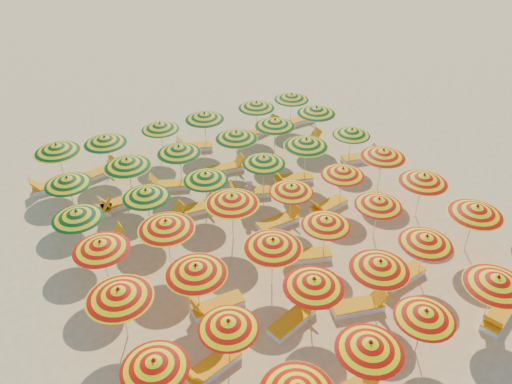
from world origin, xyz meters
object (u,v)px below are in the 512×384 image
(umbrella_8, at_px, (314,283))
(umbrella_28, at_px, (306,142))
(lounger_3, at_px, (498,316))
(umbrella_24, at_px, (77,214))
(umbrella_9, at_px, (380,265))
(lounger_5, at_px, (293,320))
(umbrella_27, at_px, (264,160))
(umbrella_2, at_px, (370,346))
(umbrella_3, at_px, (425,314))
(umbrella_18, at_px, (101,245))
(lounger_16, at_px, (293,179))
(umbrella_40, at_px, (256,105))
(umbrella_13, at_px, (196,269))
(lounger_6, at_px, (359,306))
(lounger_24, at_px, (99,173))
(umbrella_19, at_px, (166,225))
(umbrella_26, at_px, (206,176))
(lounger_18, at_px, (92,211))
(lounger_14, at_px, (195,209))
(umbrella_31, at_px, (127,163))
(lounger_23, at_px, (52,186))
(lounger_9, at_px, (306,255))
(lounger_7, at_px, (402,277))
(umbrella_17, at_px, (424,178))
(umbrella_36, at_px, (57,148))
(umbrella_23, at_px, (383,153))
(umbrella_38, at_px, (160,126))
(umbrella_10, at_px, (426,239))
(umbrella_15, at_px, (326,221))
(umbrella_32, at_px, (179,149))
(umbrella_4, at_px, (497,281))
(umbrella_34, at_px, (275,123))
(umbrella_30, at_px, (67,181))
(umbrella_20, at_px, (232,199))
(lounger_15, at_px, (250,192))
(umbrella_7, at_px, (228,324))
(umbrella_25, at_px, (146,193))
(umbrella_33, at_px, (236,135))
(umbrella_39, at_px, (204,116))
(lounger_4, at_px, (211,367))
(lounger_21, at_px, (226,168))
(umbrella_16, at_px, (379,202))
(lounger_8, at_px, (216,306))
(umbrella_35, at_px, (316,110))
(umbrella_14, at_px, (273,243))
(umbrella_11, at_px, (476,210))
(umbrella_12, at_px, (119,293))
(umbrella_37, at_px, (105,140))
(umbrella_6, at_px, (154,364))
(lounger_11, at_px, (328,206))

(umbrella_8, distance_m, umbrella_28, 8.34)
(lounger_3, bearing_deg, umbrella_24, -61.65)
(umbrella_9, relative_size, lounger_5, 1.30)
(umbrella_27, bearing_deg, umbrella_2, -104.37)
(umbrella_3, distance_m, umbrella_18, 10.13)
(lounger_16, bearing_deg, umbrella_40, -80.89)
(umbrella_13, relative_size, lounger_6, 1.33)
(umbrella_27, xyz_separation_m, lounger_24, (-5.74, 4.96, -1.53))
(umbrella_8, bearing_deg, umbrella_19, 121.09)
(umbrella_26, distance_m, lounger_18, 4.95)
(umbrella_24, distance_m, lounger_14, 4.76)
(umbrella_31, distance_m, lounger_23, 4.13)
(lounger_9, bearing_deg, lounger_7, 151.89)
(umbrella_17, bearing_deg, umbrella_36, 141.33)
(umbrella_23, height_order, umbrella_38, umbrella_23)
(umbrella_10, xyz_separation_m, umbrella_18, (-9.42, 4.98, 0.08))
(umbrella_17, bearing_deg, lounger_16, 122.48)
(umbrella_15, bearing_deg, lounger_7, -54.87)
(umbrella_31, xyz_separation_m, umbrella_32, (2.26, 0.04, -0.05))
(umbrella_4, xyz_separation_m, umbrella_34, (-0.19, 12.11, -0.03))
(umbrella_30, height_order, lounger_3, umbrella_30)
(umbrella_23, bearing_deg, umbrella_8, -145.78)
(umbrella_20, distance_m, umbrella_36, 8.46)
(umbrella_18, distance_m, lounger_15, 7.30)
(umbrella_9, bearing_deg, umbrella_17, 31.02)
(umbrella_32, bearing_deg, umbrella_40, 24.51)
(umbrella_7, distance_m, umbrella_25, 7.03)
(umbrella_27, distance_m, umbrella_34, 3.30)
(umbrella_20, relative_size, lounger_14, 1.21)
(umbrella_33, height_order, lounger_24, umbrella_33)
(umbrella_31, relative_size, umbrella_34, 1.04)
(umbrella_39, distance_m, lounger_4, 13.03)
(lounger_21, bearing_deg, umbrella_16, -58.82)
(lounger_5, height_order, lounger_8, same)
(umbrella_10, xyz_separation_m, umbrella_23, (2.45, 4.85, 0.14))
(umbrella_17, bearing_deg, umbrella_35, 90.01)
(umbrella_32, height_order, lounger_9, umbrella_32)
(lounger_23, bearing_deg, umbrella_32, 157.36)
(umbrella_14, distance_m, umbrella_17, 7.09)
(umbrella_36, height_order, lounger_4, umbrella_36)
(umbrella_20, bearing_deg, umbrella_36, 123.65)
(umbrella_40, xyz_separation_m, lounger_23, (-10.26, 0.11, -1.55))
(umbrella_2, bearing_deg, umbrella_3, 2.80)
(umbrella_11, distance_m, umbrella_24, 14.06)
(umbrella_2, bearing_deg, umbrella_12, 136.02)
(umbrella_30, distance_m, umbrella_37, 3.23)
(umbrella_31, bearing_deg, lounger_9, -57.92)
(lounger_6, bearing_deg, umbrella_6, -163.84)
(lounger_4, bearing_deg, lounger_11, -160.61)
(umbrella_4, distance_m, umbrella_10, 2.54)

